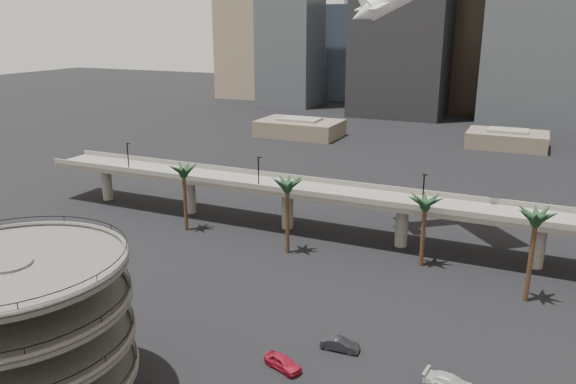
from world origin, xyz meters
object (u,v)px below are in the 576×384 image
at_px(car_a, 283,362).
at_px(car_b, 340,344).
at_px(parking_ramp, 17,323).
at_px(car_c, 450,383).
at_px(overpass, 343,198).

bearing_deg(car_a, car_b, -16.80).
xyz_separation_m(parking_ramp, car_c, (38.49, 20.91, -9.01)).
bearing_deg(car_b, car_a, 139.44).
distance_m(overpass, car_c, 46.28).
bearing_deg(parking_ramp, car_a, 39.55).
height_order(car_a, car_b, car_a).
xyz_separation_m(overpass, car_b, (12.20, -35.72, -6.57)).
distance_m(overpass, car_a, 43.19).
bearing_deg(car_b, parking_ramp, 128.58).
relative_size(car_a, car_b, 1.03).
xyz_separation_m(car_a, car_c, (17.94, 3.94, 0.00)).
xyz_separation_m(parking_ramp, car_a, (20.55, 16.97, -9.02)).
height_order(car_b, car_c, car_c).
bearing_deg(car_c, car_a, 109.12).
bearing_deg(car_c, parking_ramp, 125.24).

